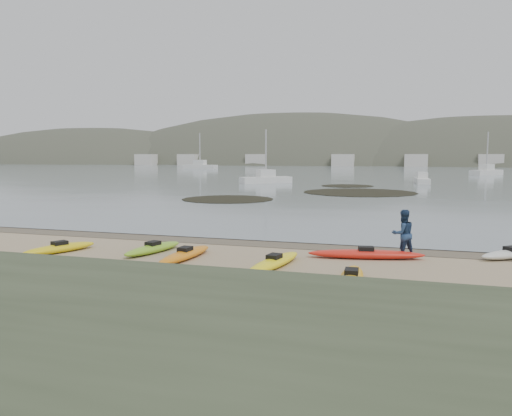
% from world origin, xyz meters
% --- Properties ---
extents(ground, '(600.00, 600.00, 0.00)m').
position_xyz_m(ground, '(0.00, 0.00, 0.00)').
color(ground, tan).
rests_on(ground, ground).
extents(wet_sand, '(60.00, 60.00, 0.00)m').
position_xyz_m(wet_sand, '(0.00, -0.30, 0.00)').
color(wet_sand, brown).
rests_on(wet_sand, ground).
extents(water, '(1200.00, 1200.00, 0.00)m').
position_xyz_m(water, '(0.00, 300.00, 0.01)').
color(water, slate).
rests_on(water, ground).
extents(kayaks, '(23.26, 9.54, 0.34)m').
position_xyz_m(kayaks, '(-0.06, -4.37, 0.17)').
color(kayaks, yellow).
rests_on(kayaks, ground).
extents(person_east, '(1.12, 1.05, 1.84)m').
position_xyz_m(person_east, '(6.37, -1.90, 0.92)').
color(person_east, navy).
rests_on(person_east, ground).
extents(kelp_mats, '(19.81, 28.50, 0.04)m').
position_xyz_m(kelp_mats, '(-1.40, 28.98, 0.03)').
color(kelp_mats, black).
rests_on(kelp_mats, water).
extents(moored_boats, '(104.21, 83.21, 1.30)m').
position_xyz_m(moored_boats, '(-2.55, 88.00, 0.57)').
color(moored_boats, silver).
rests_on(moored_boats, ground).
extents(far_hills, '(550.00, 135.00, 80.00)m').
position_xyz_m(far_hills, '(39.38, 193.97, -15.93)').
color(far_hills, '#384235').
rests_on(far_hills, ground).
extents(far_town, '(199.00, 5.00, 4.00)m').
position_xyz_m(far_town, '(6.00, 145.00, 2.00)').
color(far_town, beige).
rests_on(far_town, ground).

